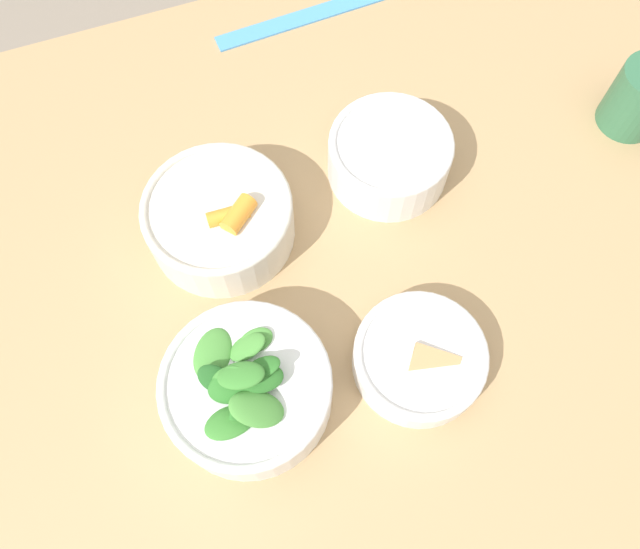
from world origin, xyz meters
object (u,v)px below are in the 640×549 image
bowl_carrots (220,218)px  cup (640,98)px  bowl_beans_hotdog (389,157)px  ruler (312,15)px  bowl_greens (247,389)px  bowl_cookies (419,358)px

bowl_carrots → cup: bearing=-2.3°
bowl_beans_hotdog → ruler: bearing=89.6°
bowl_greens → ruler: (0.26, 0.51, -0.04)m
bowl_greens → bowl_cookies: 0.19m
bowl_beans_hotdog → cup: 0.33m
bowl_greens → bowl_cookies: bowl_greens is taller
bowl_cookies → cup: size_ratio=1.63×
ruler → cup: 0.46m
bowl_beans_hotdog → ruler: 0.29m
ruler → bowl_greens: bearing=-116.9°
bowl_beans_hotdog → bowl_cookies: bowl_beans_hotdog is taller
bowl_beans_hotdog → cup: (0.33, -0.04, 0.01)m
bowl_carrots → cup: cup is taller
bowl_greens → cup: bearing=17.4°
bowl_carrots → bowl_cookies: bearing=-56.5°
ruler → bowl_cookies: bearing=-97.4°
bowl_greens → bowl_carrots: bearing=81.4°
bowl_carrots → bowl_greens: size_ratio=0.98×
bowl_greens → bowl_beans_hotdog: (0.25, 0.22, -0.01)m
bowl_cookies → ruler: size_ratio=0.49×
bowl_carrots → bowl_beans_hotdog: bowl_carrots is taller
bowl_cookies → bowl_beans_hotdog: bearing=74.7°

